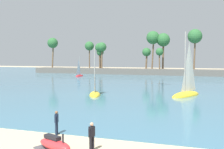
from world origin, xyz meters
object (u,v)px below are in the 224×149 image
at_px(person_rigging_by_gear, 92,136).
at_px(person_at_waterline, 57,122).
at_px(sailboat_mid_bay, 79,74).
at_px(watercraft_on_trailer, 55,145).
at_px(sailboat_near_shore, 186,90).
at_px(sailboat_far_left, 95,90).

relative_size(person_rigging_by_gear, person_at_waterline, 1.00).
height_order(person_at_waterline, sailboat_mid_bay, sailboat_mid_bay).
relative_size(watercraft_on_trailer, sailboat_near_shore, 0.30).
bearing_deg(watercraft_on_trailer, person_rigging_by_gear, 34.44).
bearing_deg(person_rigging_by_gear, person_at_waterline, 147.31).
height_order(watercraft_on_trailer, sailboat_far_left, sailboat_far_left).
bearing_deg(watercraft_on_trailer, person_at_waterline, 118.58).
distance_m(sailboat_near_shore, sailboat_far_left, 12.57).
xyz_separation_m(watercraft_on_trailer, sailboat_far_left, (-6.98, 22.62, 0.19)).
xyz_separation_m(person_rigging_by_gear, sailboat_near_shore, (3.40, 24.91, 0.01)).
distance_m(sailboat_mid_bay, sailboat_far_left, 39.11).
xyz_separation_m(person_at_waterline, sailboat_near_shore, (7.01, 22.59, 0.01)).
relative_size(person_at_waterline, sailboat_far_left, 0.23).
bearing_deg(person_at_waterline, person_rigging_by_gear, -32.69).
bearing_deg(person_rigging_by_gear, sailboat_near_shore, 82.24).
xyz_separation_m(sailboat_near_shore, sailboat_far_left, (-12.08, -3.47, -0.19)).
xyz_separation_m(person_at_waterline, sailboat_mid_bay, (-23.89, 53.41, -0.30)).
distance_m(watercraft_on_trailer, person_rigging_by_gear, 2.11).
distance_m(watercraft_on_trailer, sailboat_mid_bay, 62.48).
xyz_separation_m(person_rigging_by_gear, sailboat_far_left, (-8.69, 21.44, -0.18)).
bearing_deg(sailboat_mid_bay, person_rigging_by_gear, -63.73).
distance_m(watercraft_on_trailer, sailboat_near_shore, 26.58).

